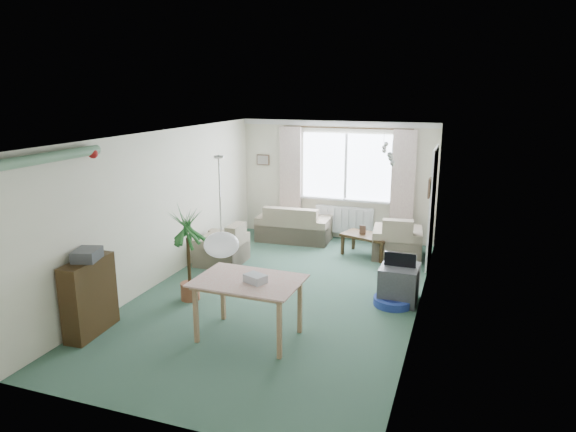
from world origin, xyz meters
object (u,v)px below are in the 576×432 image
(coffee_table, at_px, (367,245))
(pet_bed, at_px, (393,301))
(sofa, at_px, (294,223))
(armchair_left, at_px, (221,243))
(dining_table, at_px, (249,310))
(bookshelf, at_px, (89,297))
(tv_cube, at_px, (399,284))
(armchair_corner, at_px, (397,236))
(houseplant, at_px, (188,255))

(coffee_table, xyz_separation_m, pet_bed, (0.79, -2.08, -0.15))
(sofa, height_order, coffee_table, sofa)
(armchair_left, height_order, dining_table, dining_table)
(bookshelf, bearing_deg, tv_cube, 29.36)
(armchair_corner, relative_size, pet_bed, 1.55)
(houseplant, bearing_deg, armchair_corner, 49.30)
(houseplant, bearing_deg, sofa, 82.17)
(tv_cube, bearing_deg, sofa, 136.01)
(coffee_table, height_order, dining_table, dining_table)
(sofa, bearing_deg, armchair_left, 63.45)
(dining_table, bearing_deg, armchair_left, 123.44)
(coffee_table, xyz_separation_m, houseplant, (-2.06, -2.88, 0.49))
(sofa, distance_m, houseplant, 3.43)
(pet_bed, bearing_deg, dining_table, -134.34)
(armchair_left, bearing_deg, sofa, 154.82)
(bookshelf, relative_size, tv_cube, 1.65)
(pet_bed, bearing_deg, armchair_corner, 96.62)
(armchair_corner, bearing_deg, sofa, -16.33)
(armchair_corner, xyz_separation_m, dining_table, (-1.30, -3.81, -0.02))
(dining_table, bearing_deg, pet_bed, 45.66)
(bookshelf, relative_size, dining_table, 0.82)
(coffee_table, relative_size, pet_bed, 1.61)
(armchair_left, distance_m, dining_table, 2.90)
(bookshelf, xyz_separation_m, dining_table, (1.94, 0.55, -0.12))
(armchair_corner, distance_m, armchair_left, 3.21)
(houseplant, relative_size, pet_bed, 2.47)
(sofa, bearing_deg, houseplant, 79.18)
(armchair_left, height_order, coffee_table, armchair_left)
(coffee_table, relative_size, bookshelf, 0.92)
(armchair_left, bearing_deg, coffee_table, 116.34)
(bookshelf, height_order, pet_bed, bookshelf)
(dining_table, distance_m, tv_cube, 2.38)
(dining_table, distance_m, pet_bed, 2.24)
(sofa, height_order, tv_cube, sofa)
(coffee_table, height_order, tv_cube, tv_cube)
(pet_bed, bearing_deg, armchair_left, 165.25)
(coffee_table, relative_size, dining_table, 0.76)
(dining_table, bearing_deg, armchair_corner, 71.22)
(houseplant, xyz_separation_m, tv_cube, (2.90, 0.97, -0.42))
(armchair_corner, bearing_deg, pet_bed, 90.00)
(coffee_table, bearing_deg, dining_table, -101.74)
(houseplant, distance_m, pet_bed, 3.03)
(armchair_left, height_order, pet_bed, armchair_left)
(armchair_left, xyz_separation_m, dining_table, (1.60, -2.42, 0.01))
(dining_table, relative_size, pet_bed, 2.13)
(armchair_corner, height_order, tv_cube, armchair_corner)
(sofa, xyz_separation_m, coffee_table, (1.59, -0.50, -0.16))
(tv_cube, bearing_deg, armchair_corner, 99.28)
(armchair_corner, relative_size, armchair_left, 1.07)
(armchair_left, relative_size, dining_table, 0.68)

